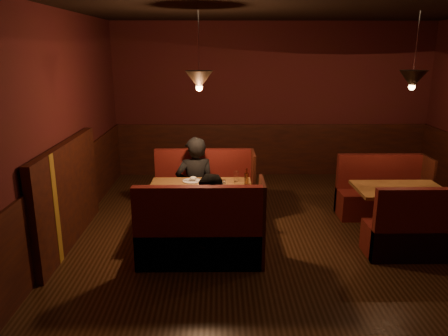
{
  "coord_description": "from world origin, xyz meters",
  "views": [
    {
      "loc": [
        -1.02,
        -4.83,
        2.43
      ],
      "look_at": [
        -0.95,
        0.52,
        0.95
      ],
      "focal_mm": 35.0,
      "sensor_mm": 36.0,
      "label": 1
    }
  ],
  "objects_px": {
    "diner_b": "(214,205)",
    "main_bench_near": "(201,239)",
    "main_table": "(202,198)",
    "second_bench_near": "(423,235)",
    "main_bench_far": "(205,196)",
    "second_bench_far": "(381,197)",
    "second_table": "(399,200)",
    "diner_a": "(195,167)"
  },
  "relations": [
    {
      "from": "diner_b",
      "to": "main_bench_near",
      "type": "bearing_deg",
      "value": -157.71
    },
    {
      "from": "main_table",
      "to": "second_bench_near",
      "type": "distance_m",
      "value": 2.71
    },
    {
      "from": "main_bench_far",
      "to": "second_bench_far",
      "type": "distance_m",
      "value": 2.62
    },
    {
      "from": "second_bench_near",
      "to": "diner_b",
      "type": "height_order",
      "value": "diner_b"
    },
    {
      "from": "second_table",
      "to": "second_bench_far",
      "type": "relative_size",
      "value": 0.9
    },
    {
      "from": "diner_a",
      "to": "diner_b",
      "type": "bearing_deg",
      "value": 91.01
    },
    {
      "from": "main_bench_near",
      "to": "second_bench_near",
      "type": "relative_size",
      "value": 1.14
    },
    {
      "from": "diner_b",
      "to": "second_table",
      "type": "bearing_deg",
      "value": 22.53
    },
    {
      "from": "diner_a",
      "to": "diner_b",
      "type": "xyz_separation_m",
      "value": [
        0.29,
        -1.37,
        -0.08
      ]
    },
    {
      "from": "second_table",
      "to": "diner_a",
      "type": "relative_size",
      "value": 0.73
    },
    {
      "from": "diner_b",
      "to": "second_bench_near",
      "type": "bearing_deg",
      "value": 6.95
    },
    {
      "from": "main_bench_far",
      "to": "second_bench_far",
      "type": "bearing_deg",
      "value": 0.31
    },
    {
      "from": "main_bench_far",
      "to": "second_table",
      "type": "relative_size",
      "value": 1.26
    },
    {
      "from": "main_bench_far",
      "to": "diner_a",
      "type": "bearing_deg",
      "value": -147.77
    },
    {
      "from": "second_bench_far",
      "to": "main_bench_far",
      "type": "bearing_deg",
      "value": -179.69
    },
    {
      "from": "main_bench_near",
      "to": "second_table",
      "type": "distance_m",
      "value": 2.72
    },
    {
      "from": "main_bench_far",
      "to": "main_bench_near",
      "type": "relative_size",
      "value": 1.0
    },
    {
      "from": "main_table",
      "to": "second_bench_far",
      "type": "height_order",
      "value": "main_table"
    },
    {
      "from": "main_bench_far",
      "to": "diner_b",
      "type": "height_order",
      "value": "diner_b"
    },
    {
      "from": "diner_a",
      "to": "second_table",
      "type": "bearing_deg",
      "value": 157.03
    },
    {
      "from": "diner_a",
      "to": "main_bench_far",
      "type": "bearing_deg",
      "value": -158.57
    },
    {
      "from": "main_table",
      "to": "diner_a",
      "type": "xyz_separation_m",
      "value": [
        -0.12,
        0.66,
        0.24
      ]
    },
    {
      "from": "main_bench_near",
      "to": "second_table",
      "type": "relative_size",
      "value": 1.26
    },
    {
      "from": "main_bench_near",
      "to": "second_bench_far",
      "type": "distance_m",
      "value": 3.02
    },
    {
      "from": "main_table",
      "to": "diner_b",
      "type": "bearing_deg",
      "value": -76.65
    },
    {
      "from": "second_bench_near",
      "to": "diner_b",
      "type": "xyz_separation_m",
      "value": [
        -2.47,
        -0.09,
        0.42
      ]
    },
    {
      "from": "second_table",
      "to": "diner_b",
      "type": "height_order",
      "value": "diner_b"
    },
    {
      "from": "main_bench_far",
      "to": "second_bench_far",
      "type": "height_order",
      "value": "main_bench_far"
    },
    {
      "from": "main_bench_far",
      "to": "second_table",
      "type": "distance_m",
      "value": 2.68
    },
    {
      "from": "second_table",
      "to": "second_bench_near",
      "type": "distance_m",
      "value": 0.71
    },
    {
      "from": "main_table",
      "to": "main_bench_far",
      "type": "bearing_deg",
      "value": 88.81
    },
    {
      "from": "main_table",
      "to": "second_bench_far",
      "type": "distance_m",
      "value": 2.75
    },
    {
      "from": "second_table",
      "to": "second_bench_near",
      "type": "bearing_deg",
      "value": -87.8
    },
    {
      "from": "main_bench_far",
      "to": "second_table",
      "type": "bearing_deg",
      "value": -14.56
    },
    {
      "from": "second_table",
      "to": "main_bench_near",
      "type": "bearing_deg",
      "value": -162.3
    },
    {
      "from": "main_bench_near",
      "to": "second_bench_far",
      "type": "height_order",
      "value": "main_bench_near"
    },
    {
      "from": "second_table",
      "to": "second_bench_near",
      "type": "height_order",
      "value": "second_bench_near"
    },
    {
      "from": "second_table",
      "to": "diner_a",
      "type": "distance_m",
      "value": 2.8
    },
    {
      "from": "diner_a",
      "to": "diner_b",
      "type": "height_order",
      "value": "diner_a"
    },
    {
      "from": "main_bench_near",
      "to": "second_bench_far",
      "type": "bearing_deg",
      "value": 30.05
    },
    {
      "from": "second_bench_near",
      "to": "second_table",
      "type": "bearing_deg",
      "value": 92.2
    },
    {
      "from": "second_bench_far",
      "to": "diner_a",
      "type": "relative_size",
      "value": 0.81
    }
  ]
}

